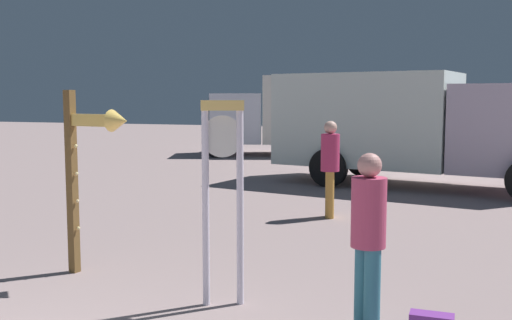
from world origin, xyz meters
The scene contains 6 objects.
standing_clock centered at (0.92, 2.74, 1.26)m, with size 0.42×0.26×2.05m.
arrow_sign centered at (-0.89, 3.12, 1.42)m, with size 0.92×0.30×2.16m.
person_near_clock centered at (2.40, 2.50, 0.89)m, with size 0.31×0.31×1.60m.
person_distant centered at (0.95, 7.41, 0.94)m, with size 0.32×0.32×1.68m.
box_truck_near centered at (1.69, 11.82, 1.49)m, with size 6.67×3.53×2.67m.
box_truck_far centered at (-2.82, 18.57, 1.56)m, with size 6.64×4.35×2.89m.
Camera 1 is at (3.20, -2.60, 2.06)m, focal length 41.56 mm.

